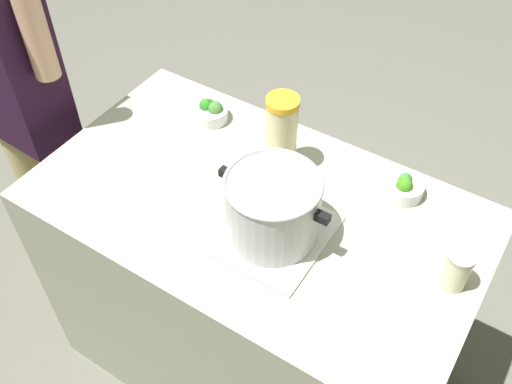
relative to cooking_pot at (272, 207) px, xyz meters
The scene contains 9 objects.
ground_plane 1.06m from the cooking_pot, 36.00° to the right, with size 8.00×8.00×0.00m, color #5F5E55.
counter_slab 0.60m from the cooking_pot, 36.00° to the right, with size 1.34×0.77×0.94m, color #9B9C88.
dish_cloth 0.11m from the cooking_pot, 63.43° to the right, with size 0.31×0.32×0.01m, color beige.
cooking_pot is the anchor object (origin of this frame).
lemonade_pitcher 0.29m from the cooking_pot, 63.93° to the right, with size 0.10×0.10×0.25m.
mason_jar 0.50m from the cooking_pot, 167.19° to the right, with size 0.07×0.07×0.12m.
broccoli_bowl_front 0.43m from the cooking_pot, 126.03° to the right, with size 0.13×0.13×0.08m.
broccoli_bowl_center 0.55m from the cooking_pot, 35.88° to the right, with size 0.12×0.12×0.08m.
person_cook 1.06m from the cooking_pot, ahead, with size 0.50×0.22×1.65m.
Camera 1 is at (-0.62, 0.97, 2.22)m, focal length 40.85 mm.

